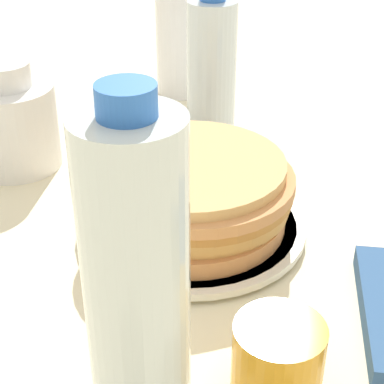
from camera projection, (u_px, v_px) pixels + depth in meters
The scene contains 8 objects.
ground_plane at pixel (214, 221), 0.67m from camera, with size 4.00×4.00×0.00m, color beige.
plate at pixel (192, 226), 0.65m from camera, with size 0.23×0.23×0.01m.
pancake_stack at pixel (194, 192), 0.63m from camera, with size 0.20×0.20×0.07m.
juice_glass at pixel (278, 362), 0.45m from camera, with size 0.07×0.07×0.06m.
cream_jug at pixel (12, 123), 0.75m from camera, with size 0.11×0.11×0.13m.
water_bottle_near at pixel (131, 284), 0.39m from camera, with size 0.07×0.07×0.25m.
water_bottle_mid at pixel (212, 68), 0.81m from camera, with size 0.06×0.06×0.19m.
water_bottle_far at pixel (182, 18), 0.92m from camera, with size 0.08×0.08×0.24m.
Camera 1 is at (-0.55, -0.10, 0.37)m, focal length 60.00 mm.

